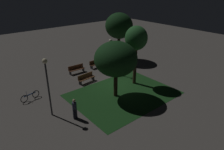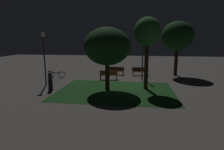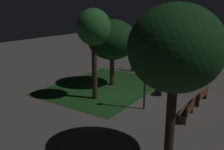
% 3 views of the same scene
% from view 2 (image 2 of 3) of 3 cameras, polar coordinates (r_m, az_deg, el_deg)
% --- Properties ---
extents(ground_plane, '(60.00, 60.00, 0.00)m').
position_cam_2_polar(ground_plane, '(16.81, 3.99, -3.00)').
color(ground_plane, '#56514C').
extents(grass_lawn, '(8.94, 6.82, 0.01)m').
position_cam_2_polar(grass_lawn, '(14.95, 1.03, -4.70)').
color(grass_lawn, '#194219').
rests_on(grass_lawn, ground).
extents(bench_near_trees, '(1.83, 0.60, 0.88)m').
position_cam_2_polar(bench_near_trees, '(21.42, 8.44, 1.19)').
color(bench_near_trees, '#512D19').
rests_on(bench_near_trees, ground).
extents(bench_front_left, '(1.82, 0.54, 0.88)m').
position_cam_2_polar(bench_front_left, '(21.55, 1.23, 1.36)').
color(bench_front_left, brown).
rests_on(bench_front_left, ground).
extents(bench_front_right, '(1.84, 0.65, 0.88)m').
position_cam_2_polar(bench_front_right, '(19.01, -1.04, 0.10)').
color(bench_front_right, brown).
rests_on(bench_front_right, ground).
extents(tree_lawn_side, '(3.58, 3.58, 4.89)m').
position_cam_2_polar(tree_lawn_side, '(14.74, -1.45, 8.53)').
color(tree_lawn_side, '#38281C').
rests_on(tree_lawn_side, ground).
extents(tree_tall_center, '(2.07, 2.07, 5.66)m').
position_cam_2_polar(tree_tall_center, '(15.28, 10.56, 12.27)').
color(tree_tall_center, '#38281C').
rests_on(tree_tall_center, ground).
extents(tree_near_wall, '(3.39, 3.39, 5.88)m').
position_cam_2_polar(tree_near_wall, '(21.99, 19.04, 10.92)').
color(tree_near_wall, '#2D2116').
rests_on(tree_near_wall, ground).
extents(lamp_post_near_wall, '(0.36, 0.36, 4.51)m').
position_cam_2_polar(lamp_post_near_wall, '(17.32, -19.71, 7.08)').
color(lamp_post_near_wall, '#333338').
rests_on(lamp_post_near_wall, ground).
extents(lamp_post_path_center, '(0.36, 0.36, 3.84)m').
position_cam_2_polar(lamp_post_path_center, '(18.71, 9.17, 6.57)').
color(lamp_post_path_center, '#333338').
rests_on(lamp_post_path_center, ground).
extents(bicycle, '(1.70, 0.39, 0.93)m').
position_cam_2_polar(bicycle, '(20.73, -16.31, 0.17)').
color(bicycle, black).
rests_on(bicycle, ground).
extents(pedestrian, '(0.32, 0.32, 1.61)m').
position_cam_2_polar(pedestrian, '(15.76, -18.02, -1.27)').
color(pedestrian, black).
rests_on(pedestrian, ground).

